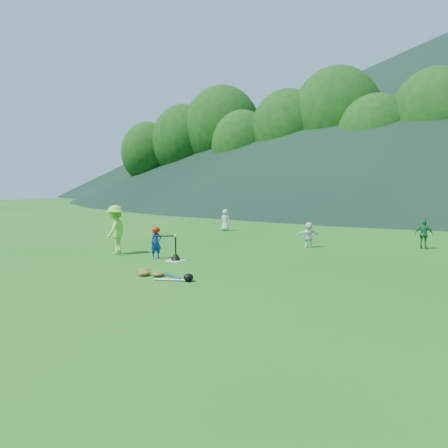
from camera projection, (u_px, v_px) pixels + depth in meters
name	position (u px, v px, depth m)	size (l,w,h in m)	color
ground	(176.00, 261.00, 12.71)	(120.00, 120.00, 0.00)	#195A14
home_plate	(176.00, 261.00, 12.71)	(0.45, 0.45, 0.02)	silver
baseball	(176.00, 236.00, 12.64)	(0.08, 0.08, 0.08)	white
batter_child	(156.00, 243.00, 13.09)	(0.34, 0.23, 0.94)	navy
adult_coach	(115.00, 230.00, 13.95)	(1.01, 0.58, 1.56)	#9BD940
fielder_a	(225.00, 220.00, 21.23)	(0.51, 0.33, 1.05)	#BDBDBD
fielder_c	(424.00, 234.00, 15.13)	(0.59, 0.25, 1.01)	#1F6935
fielder_d	(309.00, 235.00, 15.47)	(0.84, 0.27, 0.91)	white
batting_tee	(176.00, 257.00, 12.70)	(0.30, 0.30, 0.68)	black
batter_gear	(156.00, 230.00, 13.05)	(0.71, 0.29, 0.30)	red
equipment_pile	(158.00, 274.00, 10.50)	(1.80, 0.67, 0.19)	olive
outfield_fence	(399.00, 204.00, 35.70)	(70.07, 0.08, 1.33)	gray
tree_line	(419.00, 120.00, 39.73)	(70.04, 11.40, 14.82)	#382314
distant_hills	(425.00, 118.00, 83.05)	(155.00, 140.00, 32.00)	black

